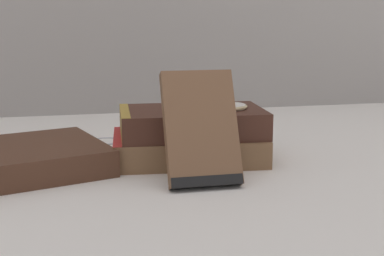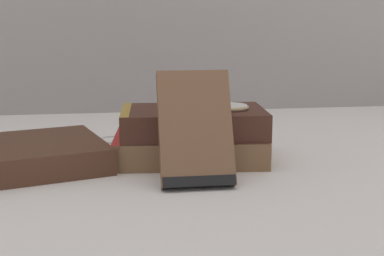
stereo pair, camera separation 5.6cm
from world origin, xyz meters
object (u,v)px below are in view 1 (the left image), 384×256
object	(u,v)px
book_flat_top	(188,122)
reading_glasses	(126,140)
book_flat_bottom	(185,147)
book_leaning_front	(201,132)
pocket_watch	(229,106)

from	to	relation	value
book_flat_top	reading_glasses	world-z (taller)	book_flat_top
book_flat_bottom	reading_glasses	xyz separation A→B (m)	(-0.07, 0.14, -0.02)
book_leaning_front	pocket_watch	size ratio (longest dim) A/B	2.48
book_leaning_front	reading_glasses	bearing A→B (deg)	105.38
book_leaning_front	pocket_watch	xyz separation A→B (m)	(0.06, 0.10, 0.01)
book_flat_top	reading_glasses	bearing A→B (deg)	121.49
book_flat_top	pocket_watch	world-z (taller)	pocket_watch
book_flat_bottom	book_flat_top	bearing A→B (deg)	-30.17
book_flat_top	pocket_watch	size ratio (longest dim) A/B	3.77
pocket_watch	book_flat_top	bearing A→B (deg)	173.15
book_leaning_front	reading_glasses	size ratio (longest dim) A/B	1.16
book_flat_top	pocket_watch	bearing A→B (deg)	-3.08
book_leaning_front	reading_glasses	xyz separation A→B (m)	(-0.07, 0.25, -0.06)
pocket_watch	reading_glasses	size ratio (longest dim) A/B	0.47
book_flat_top	reading_glasses	xyz separation A→B (m)	(-0.07, 0.14, -0.05)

